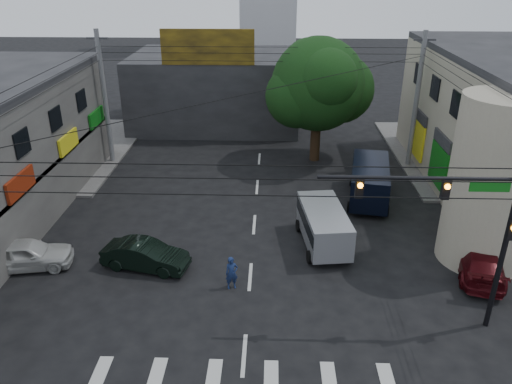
# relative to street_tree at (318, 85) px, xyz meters

# --- Properties ---
(ground) EXTENTS (160.00, 160.00, 0.00)m
(ground) POSITION_rel_street_tree_xyz_m (-4.00, -17.00, -5.47)
(ground) COLOR black
(ground) RESTS_ON ground
(sidewalk_far_left) EXTENTS (16.00, 16.00, 0.15)m
(sidewalk_far_left) POSITION_rel_street_tree_xyz_m (-22.00, 1.00, -5.40)
(sidewalk_far_left) COLOR #514F4C
(sidewalk_far_left) RESTS_ON ground
(sidewalk_far_right) EXTENTS (16.00, 16.00, 0.15)m
(sidewalk_far_right) POSITION_rel_street_tree_xyz_m (14.00, 1.00, -5.40)
(sidewalk_far_right) COLOR #514F4C
(sidewalk_far_right) RESTS_ON ground
(corner_column) EXTENTS (4.00, 4.00, 8.00)m
(corner_column) POSITION_rel_street_tree_xyz_m (7.00, -13.00, -1.47)
(corner_column) COLOR gray
(corner_column) RESTS_ON ground
(building_far) EXTENTS (14.00, 10.00, 6.00)m
(building_far) POSITION_rel_street_tree_xyz_m (-8.00, 9.00, -2.47)
(building_far) COLOR #232326
(building_far) RESTS_ON ground
(billboard) EXTENTS (7.00, 0.30, 2.60)m
(billboard) POSITION_rel_street_tree_xyz_m (-8.00, 4.10, 1.83)
(billboard) COLOR olive
(billboard) RESTS_ON building_far
(street_tree) EXTENTS (6.40, 6.40, 8.70)m
(street_tree) POSITION_rel_street_tree_xyz_m (0.00, 0.00, 0.00)
(street_tree) COLOR black
(street_tree) RESTS_ON ground
(traffic_gantry) EXTENTS (7.10, 0.35, 7.20)m
(traffic_gantry) POSITION_rel_street_tree_xyz_m (3.82, -18.00, -0.64)
(traffic_gantry) COLOR black
(traffic_gantry) RESTS_ON ground
(utility_pole_far_left) EXTENTS (0.32, 0.32, 9.20)m
(utility_pole_far_left) POSITION_rel_street_tree_xyz_m (-14.50, -1.00, -0.87)
(utility_pole_far_left) COLOR #59595B
(utility_pole_far_left) RESTS_ON ground
(utility_pole_far_right) EXTENTS (0.32, 0.32, 9.20)m
(utility_pole_far_right) POSITION_rel_street_tree_xyz_m (6.50, -1.00, -0.87)
(utility_pole_far_right) COLOR #59595B
(utility_pole_far_right) RESTS_ON ground
(dark_sedan) EXTENTS (3.09, 4.64, 1.34)m
(dark_sedan) POSITION_rel_street_tree_xyz_m (-8.91, -14.40, -4.81)
(dark_sedan) COLOR black
(dark_sedan) RESTS_ON ground
(white_compact) EXTENTS (3.19, 4.82, 1.44)m
(white_compact) POSITION_rel_street_tree_xyz_m (-14.50, -14.57, -4.75)
(white_compact) COLOR #B5B5B1
(white_compact) RESTS_ON ground
(maroon_sedan) EXTENTS (4.12, 5.62, 1.37)m
(maroon_sedan) POSITION_rel_street_tree_xyz_m (6.50, -14.36, -4.79)
(maroon_sedan) COLOR #3D080D
(maroon_sedan) RESTS_ON ground
(silver_minivan) EXTENTS (5.11, 3.08, 1.99)m
(silver_minivan) POSITION_rel_street_tree_xyz_m (-0.45, -12.05, -4.48)
(silver_minivan) COLOR gray
(silver_minivan) RESTS_ON ground
(navy_van) EXTENTS (6.26, 4.01, 2.21)m
(navy_van) POSITION_rel_street_tree_xyz_m (2.75, -6.63, -4.37)
(navy_van) COLOR black
(navy_van) RESTS_ON ground
(traffic_officer) EXTENTS (0.76, 0.68, 1.54)m
(traffic_officer) POSITION_rel_street_tree_xyz_m (-4.77, -15.86, -4.70)
(traffic_officer) COLOR #16244D
(traffic_officer) RESTS_ON ground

